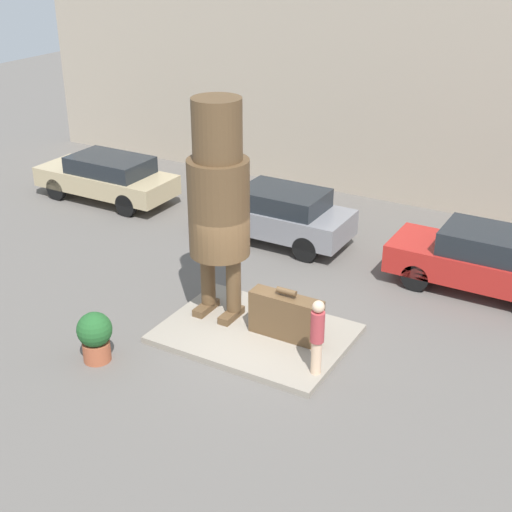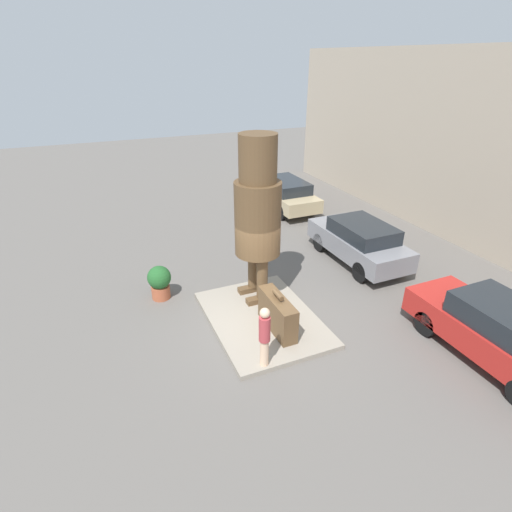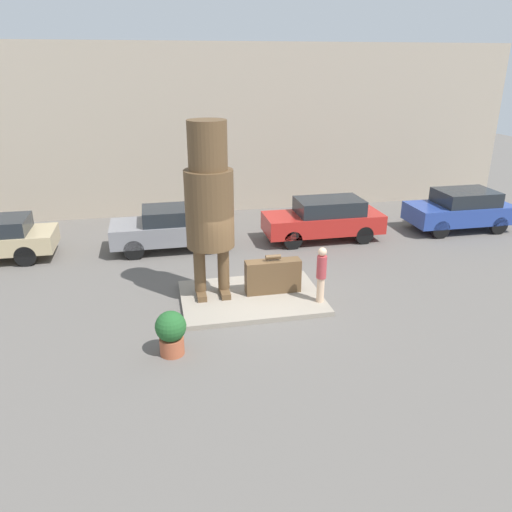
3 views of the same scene
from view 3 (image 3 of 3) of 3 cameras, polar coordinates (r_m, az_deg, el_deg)
The scene contains 10 objects.
ground_plane at distance 14.36m, azimuth -0.53°, elevation -5.02°, with size 60.00×60.00×0.00m, color #605B56.
pedestal at distance 14.33m, azimuth -0.53°, elevation -4.78°, with size 3.97×2.88×0.14m.
building_backdrop at distance 22.46m, azimuth -5.48°, elevation 14.09°, with size 28.00×0.60×7.17m.
statue_figure at distance 13.46m, azimuth -5.37°, elevation 6.66°, with size 1.32×1.32×4.87m.
giant_suitcase at distance 14.35m, azimuth 1.94°, elevation -2.30°, with size 1.59×0.43×1.14m.
tourist at distance 13.72m, azimuth 7.48°, elevation -1.88°, with size 0.27×0.27×1.60m.
parked_car_grey at distance 18.19m, azimuth -9.62°, elevation 3.28°, with size 4.18×1.74×1.55m.
parked_car_red at distance 19.09m, azimuth 7.83°, elevation 4.27°, with size 4.45×1.71×1.59m.
parked_car_blue at distance 21.72m, azimuth 22.35°, elevation 5.00°, with size 4.08×1.87×1.62m.
planter_pot at distance 11.75m, azimuth -9.69°, elevation -8.51°, with size 0.72×0.72×1.08m.
Camera 3 is at (-2.50, -12.63, 6.37)m, focal length 35.00 mm.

